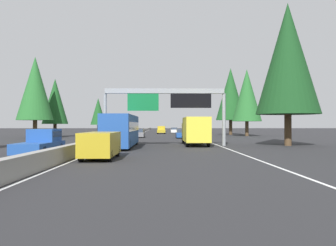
# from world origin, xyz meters

# --- Properties ---
(ground_plane) EXTENTS (320.00, 320.00, 0.00)m
(ground_plane) POSITION_xyz_m (60.00, 0.00, 0.00)
(ground_plane) COLOR #262628
(median_barrier) EXTENTS (180.00, 0.56, 0.90)m
(median_barrier) POSITION_xyz_m (80.00, 0.30, 0.45)
(median_barrier) COLOR gray
(median_barrier) RESTS_ON ground
(shoulder_stripe_right) EXTENTS (160.00, 0.16, 0.01)m
(shoulder_stripe_right) POSITION_xyz_m (70.00, -11.52, 0.01)
(shoulder_stripe_right) COLOR silver
(shoulder_stripe_right) RESTS_ON ground
(shoulder_stripe_median) EXTENTS (160.00, 0.16, 0.01)m
(shoulder_stripe_median) POSITION_xyz_m (70.00, -0.25, 0.01)
(shoulder_stripe_median) COLOR silver
(shoulder_stripe_median) RESTS_ON ground
(sign_gantry_overhead) EXTENTS (0.50, 12.68, 5.92)m
(sign_gantry_overhead) POSITION_xyz_m (33.73, -6.04, 4.71)
(sign_gantry_overhead) COLOR gray
(sign_gantry_overhead) RESTS_ON ground
(minivan_distant_b) EXTENTS (5.00, 1.95, 1.69)m
(minivan_distant_b) POSITION_xyz_m (20.47, -1.69, 0.95)
(minivan_distant_b) COLOR #AD931E
(minivan_distant_b) RESTS_ON ground
(bus_distant_a) EXTENTS (11.50, 2.55, 3.10)m
(bus_distant_a) POSITION_xyz_m (32.03, -1.62, 1.72)
(bus_distant_a) COLOR #1E4793
(bus_distant_a) RESTS_ON ground
(sedan_mid_center) EXTENTS (4.40, 1.80, 1.47)m
(sedan_mid_center) POSITION_xyz_m (57.37, -1.59, 0.68)
(sedan_mid_center) COLOR slate
(sedan_mid_center) RESTS_ON ground
(pickup_far_left) EXTENTS (5.60, 2.00, 1.86)m
(pickup_far_left) POSITION_xyz_m (82.96, -5.35, 0.91)
(pickup_far_left) COLOR #AD931E
(pickup_far_left) RESTS_ON ground
(sedan_mid_right) EXTENTS (4.40, 1.80, 1.47)m
(sedan_mid_right) POSITION_xyz_m (54.20, -8.76, 0.68)
(sedan_mid_right) COLOR #1E4793
(sedan_mid_right) RESTS_ON ground
(sedan_near_right) EXTENTS (4.40, 1.80, 1.47)m
(sedan_near_right) POSITION_xyz_m (88.94, -8.77, 0.68)
(sedan_near_right) COLOR white
(sedan_near_right) RESTS_ON ground
(box_truck_far_center) EXTENTS (8.50, 2.40, 2.95)m
(box_truck_far_center) POSITION_xyz_m (34.69, -9.10, 1.61)
(box_truck_far_center) COLOR gold
(box_truck_far_center) RESTS_ON ground
(minivan_mid_left) EXTENTS (5.00, 1.95, 1.69)m
(minivan_mid_left) POSITION_xyz_m (109.99, -5.55, 0.95)
(minivan_mid_left) COLOR black
(minivan_mid_left) RESTS_ON ground
(oncoming_near) EXTENTS (5.60, 2.00, 1.86)m
(oncoming_near) POSITION_xyz_m (23.07, 3.00, 0.91)
(oncoming_near) COLOR #1E4793
(oncoming_near) RESTS_ON ground
(oncoming_far) EXTENTS (5.60, 2.00, 1.86)m
(oncoming_far) POSITION_xyz_m (89.40, 2.91, 0.91)
(oncoming_far) COLOR maroon
(oncoming_far) RESTS_ON ground
(conifer_right_near) EXTENTS (6.56, 6.56, 14.91)m
(conifer_right_near) POSITION_xyz_m (33.80, -18.71, 9.07)
(conifer_right_near) COLOR #4C3823
(conifer_right_near) RESTS_ON ground
(conifer_right_mid) EXTENTS (5.74, 5.74, 13.05)m
(conifer_right_mid) POSITION_xyz_m (64.64, -22.15, 7.94)
(conifer_right_mid) COLOR #4C3823
(conifer_right_mid) RESTS_ON ground
(conifer_right_far) EXTENTS (6.46, 6.46, 14.67)m
(conifer_right_far) POSITION_xyz_m (72.98, -20.64, 8.93)
(conifer_right_far) COLOR #4C3823
(conifer_right_far) RESTS_ON ground
(conifer_left_near) EXTENTS (5.91, 5.91, 13.42)m
(conifer_left_near) POSITION_xyz_m (54.78, 15.33, 8.16)
(conifer_left_near) COLOR #4C3823
(conifer_left_near) RESTS_ON ground
(conifer_left_mid) EXTENTS (4.69, 4.69, 10.66)m
(conifer_left_mid) POSITION_xyz_m (61.09, 14.06, 6.48)
(conifer_left_mid) COLOR #4C3823
(conifer_left_mid) RESTS_ON ground
(conifer_left_far) EXTENTS (4.43, 4.43, 10.07)m
(conifer_left_far) POSITION_xyz_m (98.96, 13.35, 6.12)
(conifer_left_far) COLOR #4C3823
(conifer_left_far) RESTS_ON ground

